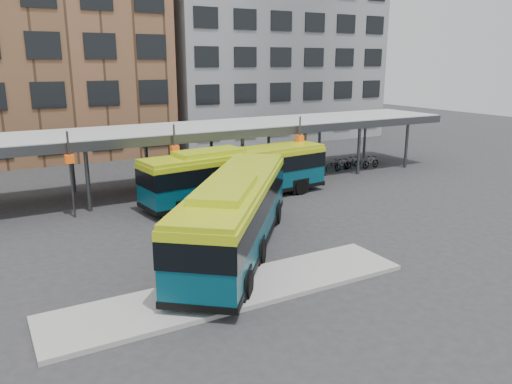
% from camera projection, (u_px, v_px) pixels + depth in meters
% --- Properties ---
extents(ground, '(120.00, 120.00, 0.00)m').
position_uv_depth(ground, '(308.00, 243.00, 23.85)').
color(ground, '#28282B').
rests_on(ground, ground).
extents(boarding_island, '(14.00, 3.00, 0.18)m').
position_uv_depth(boarding_island, '(234.00, 290.00, 18.69)').
color(boarding_island, gray).
rests_on(boarding_island, ground).
extents(canopy, '(40.00, 6.53, 4.80)m').
position_uv_depth(canopy, '(199.00, 130.00, 33.67)').
color(canopy, '#999B9E').
rests_on(canopy, ground).
extents(building_brick, '(26.00, 14.00, 22.00)m').
position_uv_depth(building_brick, '(4.00, 30.00, 43.28)').
color(building_brick, brown).
rests_on(building_brick, ground).
extents(building_grey, '(24.00, 14.00, 20.00)m').
position_uv_depth(building_grey, '(263.00, 47.00, 55.86)').
color(building_grey, slate).
rests_on(building_grey, ground).
extents(bus_front, '(10.43, 12.03, 3.63)m').
position_uv_depth(bus_front, '(236.00, 212.00, 22.29)').
color(bus_front, '#073D4D').
rests_on(bus_front, ground).
extents(bus_rear, '(12.48, 3.97, 3.38)m').
position_uv_depth(bus_rear, '(237.00, 173.00, 30.72)').
color(bus_rear, '#073D4D').
rests_on(bus_rear, ground).
extents(pedestrian, '(0.43, 0.64, 1.62)m').
position_uv_depth(pedestrian, '(231.00, 266.00, 18.64)').
color(pedestrian, black).
rests_on(pedestrian, boarding_island).
extents(bike_rack, '(5.18, 1.38, 1.01)m').
position_uv_depth(bike_rack, '(349.00, 164.00, 39.90)').
color(bike_rack, slate).
rests_on(bike_rack, ground).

